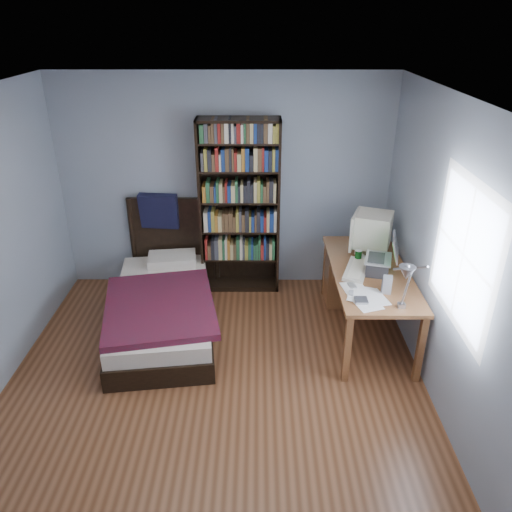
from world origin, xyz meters
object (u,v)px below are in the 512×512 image
object	(u,v)px
desk	(359,275)
crt_monitor	(371,230)
laptop	(380,263)
desk_lamp	(407,276)
soda_can	(358,256)
speaker	(387,285)
keyboard	(356,270)
bookshelf	(240,208)
bed	(164,302)

from	to	relation	value
desk	crt_monitor	bearing A→B (deg)	-43.37
desk	laptop	world-z (taller)	laptop
desk	desk_lamp	xyz separation A→B (m)	(0.00, -1.55, 0.83)
crt_monitor	soda_can	xyz separation A→B (m)	(-0.15, -0.22, -0.19)
soda_can	speaker	bearing A→B (deg)	-77.07
keyboard	bookshelf	distance (m)	1.57
laptop	speaker	size ratio (longest dim) A/B	2.42
keyboard	desk	bearing A→B (deg)	92.74
desk	bookshelf	size ratio (longest dim) A/B	0.82
desk_lamp	speaker	world-z (taller)	desk_lamp
laptop	soda_can	distance (m)	0.30
desk	soda_can	xyz separation A→B (m)	(-0.09, -0.27, 0.37)
laptop	bookshelf	size ratio (longest dim) A/B	0.19
desk_lamp	bookshelf	size ratio (longest dim) A/B	0.31
laptop	bed	xyz separation A→B (m)	(-2.20, 0.22, -0.58)
laptop	crt_monitor	bearing A→B (deg)	91.11
speaker	bookshelf	distance (m)	1.98
bookshelf	bed	bearing A→B (deg)	-134.75
bed	crt_monitor	bearing A→B (deg)	6.54
desk_lamp	speaker	distance (m)	0.77
speaker	soda_can	bearing A→B (deg)	116.87
laptop	desk_lamp	xyz separation A→B (m)	(-0.07, -1.02, 0.40)
desk	bed	bearing A→B (deg)	-171.79
crt_monitor	laptop	size ratio (longest dim) A/B	1.28
crt_monitor	laptop	world-z (taller)	crt_monitor
desk	keyboard	xyz separation A→B (m)	(-0.15, -0.50, 0.33)
crt_monitor	bed	xyz separation A→B (m)	(-2.19, -0.25, -0.73)
crt_monitor	soda_can	bearing A→B (deg)	-124.76
desk	speaker	world-z (taller)	speaker
soda_can	bed	bearing A→B (deg)	-179.05
soda_can	bookshelf	bearing A→B (deg)	148.19
bookshelf	desk	bearing A→B (deg)	-20.44
crt_monitor	laptop	bearing A→B (deg)	-88.89
crt_monitor	keyboard	bearing A→B (deg)	-115.02
laptop	bed	bearing A→B (deg)	174.36
keyboard	bookshelf	world-z (taller)	bookshelf
desk	speaker	xyz separation A→B (m)	(0.05, -0.91, 0.39)
crt_monitor	bed	size ratio (longest dim) A/B	0.24
laptop	keyboard	distance (m)	0.24
keyboard	bed	world-z (taller)	bed
speaker	bookshelf	xyz separation A→B (m)	(-1.39, 1.40, 0.21)
bookshelf	keyboard	bearing A→B (deg)	-39.98
laptop	speaker	xyz separation A→B (m)	(-0.01, -0.38, -0.03)
laptop	bed	size ratio (longest dim) A/B	0.18
speaker	bookshelf	world-z (taller)	bookshelf
soda_can	desk_lamp	bearing A→B (deg)	-85.82
keyboard	bed	bearing A→B (deg)	-166.37
soda_can	laptop	bearing A→B (deg)	-57.51
crt_monitor	soda_can	distance (m)	0.33
desk_lamp	bookshelf	xyz separation A→B (m)	(-1.33, 2.04, -0.22)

